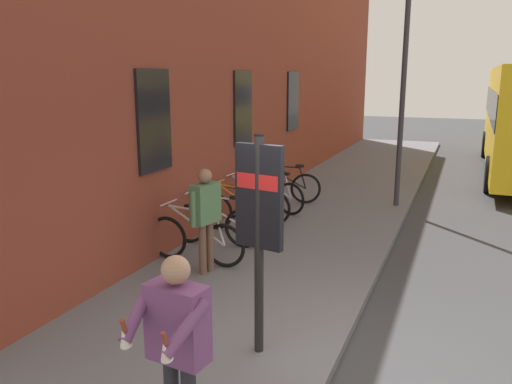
% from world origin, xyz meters
% --- Properties ---
extents(ground, '(60.00, 60.00, 0.00)m').
position_xyz_m(ground, '(6.00, -1.00, 0.00)').
color(ground, '#38383A').
extents(sidewalk_pavement, '(24.00, 3.50, 0.12)m').
position_xyz_m(sidewalk_pavement, '(8.00, 1.75, 0.06)').
color(sidewalk_pavement, slate).
rests_on(sidewalk_pavement, ground).
extents(station_facade, '(22.00, 0.65, 7.97)m').
position_xyz_m(station_facade, '(8.99, 3.80, 3.98)').
color(station_facade, brown).
rests_on(station_facade, ground).
extents(bicycle_by_door, '(0.48, 1.77, 0.97)m').
position_xyz_m(bicycle_by_door, '(2.05, 2.82, 0.51)').
color(bicycle_by_door, black).
rests_on(bicycle_by_door, sidewalk_pavement).
extents(bicycle_leaning_wall, '(0.48, 1.77, 0.97)m').
position_xyz_m(bicycle_leaning_wall, '(2.98, 2.90, 0.51)').
color(bicycle_leaning_wall, black).
rests_on(bicycle_leaning_wall, sidewalk_pavement).
extents(bicycle_end_of_row, '(0.48, 1.77, 0.97)m').
position_xyz_m(bicycle_end_of_row, '(3.84, 2.82, 0.51)').
color(bicycle_end_of_row, black).
rests_on(bicycle_end_of_row, sidewalk_pavement).
extents(bicycle_nearest_sign, '(0.48, 1.76, 0.97)m').
position_xyz_m(bicycle_nearest_sign, '(4.67, 2.90, 0.51)').
color(bicycle_nearest_sign, black).
rests_on(bicycle_nearest_sign, sidewalk_pavement).
extents(bicycle_under_window, '(0.66, 1.71, 0.97)m').
position_xyz_m(bicycle_under_window, '(5.59, 2.82, 0.51)').
color(bicycle_under_window, black).
rests_on(bicycle_under_window, sidewalk_pavement).
extents(bicycle_far_end, '(0.65, 1.71, 0.97)m').
position_xyz_m(bicycle_far_end, '(6.42, 2.82, 0.51)').
color(bicycle_far_end, black).
rests_on(bicycle_far_end, sidewalk_pavement).
extents(transit_info_sign, '(0.18, 0.56, 2.40)m').
position_xyz_m(transit_info_sign, '(-0.13, 0.84, 1.72)').
color(transit_info_sign, black).
rests_on(transit_info_sign, sidewalk_pavement).
extents(pedestrian_crossing_street, '(0.60, 0.34, 1.63)m').
position_xyz_m(pedestrian_crossing_street, '(1.73, 2.46, 1.12)').
color(pedestrian_crossing_street, brown).
rests_on(pedestrian_crossing_street, sidewalk_pavement).
extents(tourist_with_hotdogs, '(0.62, 0.64, 1.67)m').
position_xyz_m(tourist_with_hotdogs, '(-1.86, 0.84, 1.15)').
color(tourist_with_hotdogs, '#26262D').
rests_on(tourist_with_hotdogs, sidewalk_pavement).
extents(street_lamp, '(0.28, 0.28, 5.23)m').
position_xyz_m(street_lamp, '(7.19, 0.30, 3.22)').
color(street_lamp, '#333338').
rests_on(street_lamp, sidewalk_pavement).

